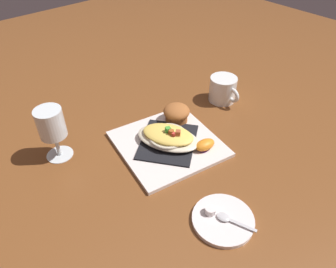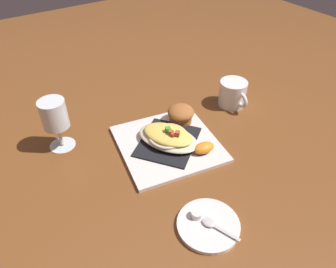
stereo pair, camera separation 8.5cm
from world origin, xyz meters
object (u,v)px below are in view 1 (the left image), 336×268
(square_plate, at_px, (168,144))
(gratin_dish, at_px, (168,136))
(creamer_saucer, at_px, (223,220))
(spoon, at_px, (226,218))
(orange_garnish, at_px, (205,145))
(stemmed_glass, at_px, (52,126))
(coffee_mug, at_px, (223,91))
(creamer_cup_0, at_px, (210,210))
(muffin, at_px, (177,113))

(square_plate, height_order, gratin_dish, gratin_dish)
(creamer_saucer, height_order, spoon, spoon)
(square_plate, xyz_separation_m, creamer_saucer, (-0.27, 0.07, -0.00))
(gratin_dish, distance_m, orange_garnish, 0.10)
(stemmed_glass, height_order, spoon, stemmed_glass)
(coffee_mug, distance_m, creamer_cup_0, 0.47)
(stemmed_glass, height_order, creamer_saucer, stemmed_glass)
(creamer_saucer, bearing_deg, gratin_dish, -15.51)
(gratin_dish, distance_m, muffin, 0.10)
(orange_garnish, xyz_separation_m, creamer_saucer, (-0.18, 0.13, -0.02))
(muffin, height_order, stemmed_glass, stemmed_glass)
(creamer_saucer, distance_m, creamer_cup_0, 0.03)
(spoon, bearing_deg, creamer_saucer, 20.42)
(gratin_dish, bearing_deg, square_plate, 16.29)
(muffin, relative_size, creamer_cup_0, 3.25)
(square_plate, distance_m, creamer_saucer, 0.28)
(coffee_mug, distance_m, spoon, 0.48)
(creamer_saucer, height_order, creamer_cup_0, creamer_cup_0)
(creamer_saucer, xyz_separation_m, spoon, (-0.01, -0.00, 0.01))
(square_plate, distance_m, spoon, 0.28)
(muffin, xyz_separation_m, creamer_cup_0, (-0.30, 0.17, -0.02))
(gratin_dish, bearing_deg, orange_garnish, -145.07)
(square_plate, distance_m, stemmed_glass, 0.31)
(square_plate, height_order, spoon, spoon)
(spoon, bearing_deg, creamer_cup_0, 20.42)
(stemmed_glass, height_order, creamer_cup_0, stemmed_glass)
(orange_garnish, relative_size, creamer_cup_0, 2.64)
(coffee_mug, bearing_deg, muffin, 88.69)
(stemmed_glass, relative_size, spoon, 1.66)
(muffin, bearing_deg, coffee_mug, -91.31)
(muffin, xyz_separation_m, spoon, (-0.33, 0.16, -0.02))
(square_plate, distance_m, orange_garnish, 0.10)
(orange_garnish, distance_m, creamer_saucer, 0.23)
(gratin_dish, relative_size, spoon, 2.30)
(gratin_dish, height_order, spoon, gratin_dish)
(square_plate, xyz_separation_m, muffin, (0.06, -0.08, 0.03))
(square_plate, bearing_deg, coffee_mug, -79.39)
(creamer_saucer, bearing_deg, creamer_cup_0, 20.42)
(orange_garnish, bearing_deg, square_plate, 34.91)
(square_plate, distance_m, muffin, 0.11)
(coffee_mug, height_order, creamer_cup_0, coffee_mug)
(gratin_dish, bearing_deg, muffin, -55.30)
(spoon, height_order, creamer_cup_0, creamer_cup_0)
(creamer_saucer, bearing_deg, spoon, -159.58)
(stemmed_glass, bearing_deg, square_plate, -123.49)
(gratin_dish, relative_size, creamer_cup_0, 8.48)
(square_plate, height_order, orange_garnish, orange_garnish)
(gratin_dish, distance_m, creamer_cup_0, 0.25)
(muffin, relative_size, stemmed_glass, 0.53)
(creamer_cup_0, bearing_deg, square_plate, -19.57)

